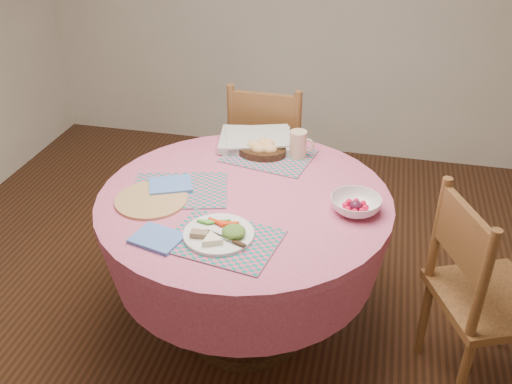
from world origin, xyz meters
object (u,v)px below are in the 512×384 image
dining_table (245,235)px  bread_bowl (262,148)px  fruit_bowl (356,205)px  latte_mug (299,144)px  chair_back (269,155)px  wicker_trivet (151,200)px  dinner_plate (220,233)px  chair_right (480,293)px

dining_table → bread_bowl: 0.45m
fruit_bowl → dining_table: bearing=178.9°
latte_mug → chair_back: bearing=116.6°
chair_back → latte_mug: bearing=118.2°
wicker_trivet → dinner_plate: bearing=-28.3°
wicker_trivet → bread_bowl: bearing=54.7°
dining_table → latte_mug: size_ratio=9.64×
chair_back → latte_mug: chair_back is taller
wicker_trivet → dinner_plate: (0.35, -0.19, 0.02)m
chair_right → wicker_trivet: (-1.35, -0.04, 0.27)m
wicker_trivet → latte_mug: (0.53, 0.52, 0.06)m
wicker_trivet → fruit_bowl: size_ratio=1.17×
chair_right → dinner_plate: bearing=79.7°
chair_back → fruit_bowl: bearing=123.0°
dining_table → wicker_trivet: (-0.37, -0.12, 0.20)m
dinner_plate → fruit_bowl: fruit_bowl is taller
bread_bowl → fruit_bowl: (0.47, -0.40, -0.01)m
chair_back → latte_mug: (0.24, -0.47, 0.32)m
chair_right → latte_mug: bearing=36.6°
dinner_plate → bread_bowl: (0.01, 0.69, 0.01)m
fruit_bowl → dinner_plate: bearing=-147.9°
fruit_bowl → latte_mug: bearing=126.3°
wicker_trivet → latte_mug: bearing=44.5°
bread_bowl → fruit_bowl: size_ratio=0.89×
chair_back → bread_bowl: (0.07, -0.48, 0.29)m
dining_table → bread_bowl: bread_bowl is taller
wicker_trivet → chair_back: bearing=73.6°
chair_right → dining_table: bearing=62.2°
wicker_trivet → bread_bowl: (0.36, 0.51, 0.03)m
latte_mug → wicker_trivet: bearing=-135.5°
dinner_plate → fruit_bowl: size_ratio=1.04×
bread_bowl → fruit_bowl: 0.61m
wicker_trivet → latte_mug: latte_mug is taller
latte_mug → fruit_bowl: size_ratio=0.50×
wicker_trivet → bread_bowl: 0.62m
chair_right → wicker_trivet: 1.38m
dining_table → fruit_bowl: (0.46, -0.01, 0.23)m
chair_back → dinner_plate: (0.06, -1.18, 0.28)m
chair_back → bread_bowl: size_ratio=4.14×
dinner_plate → latte_mug: latte_mug is taller
chair_back → dinner_plate: size_ratio=3.57×
dining_table → fruit_bowl: size_ratio=4.82×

